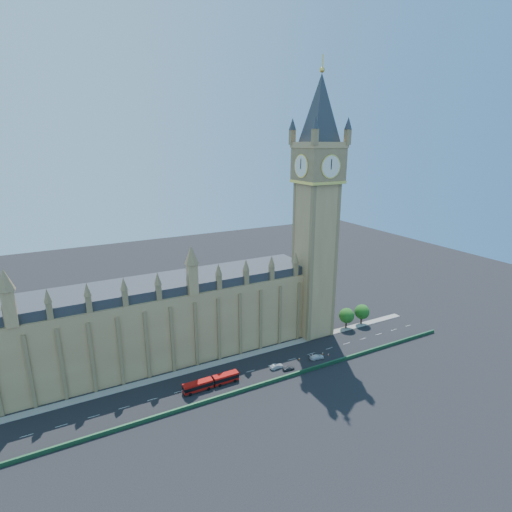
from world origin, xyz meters
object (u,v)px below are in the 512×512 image
red_bus (211,382)px  car_silver (277,366)px  car_grey (288,368)px  car_white (317,357)px

red_bus → car_silver: 22.93m
car_grey → car_silver: car_silver is taller
red_bus → car_white: (38.27, -1.57, -0.84)m
car_grey → car_white: bearing=-78.1°
red_bus → car_white: size_ratio=3.45×
red_bus → car_silver: red_bus is taller
red_bus → car_white: 38.31m
red_bus → car_silver: size_ratio=3.93×
red_bus → car_grey: (25.89, -2.91, -0.90)m
red_bus → car_silver: (22.91, -0.35, -0.84)m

